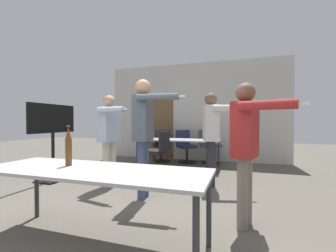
# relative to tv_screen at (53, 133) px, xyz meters

# --- Properties ---
(back_wall) EXTENTS (5.47, 0.12, 2.96)m
(back_wall) POSITION_rel_tv_screen_xyz_m (2.16, 3.28, 0.52)
(back_wall) COLOR beige
(back_wall) RESTS_ON ground_plane
(conference_table_near) EXTENTS (2.22, 0.76, 0.73)m
(conference_table_near) POSITION_rel_tv_screen_xyz_m (2.23, -1.74, -0.28)
(conference_table_near) COLOR #A8A8AD
(conference_table_near) RESTS_ON ground_plane
(conference_table_far) EXTENTS (2.08, 0.83, 0.73)m
(conference_table_far) POSITION_rel_tv_screen_xyz_m (2.04, 1.98, -0.28)
(conference_table_far) COLOR #A8A8AD
(conference_table_far) RESTS_ON ground_plane
(tv_screen) EXTENTS (0.44, 1.13, 1.52)m
(tv_screen) POSITION_rel_tv_screen_xyz_m (0.00, 0.00, 0.00)
(tv_screen) COLOR black
(tv_screen) RESTS_ON ground_plane
(person_right_polo) EXTENTS (0.74, 0.70, 1.66)m
(person_right_polo) POSITION_rel_tv_screen_xyz_m (1.26, 0.07, 0.06)
(person_right_polo) COLOR beige
(person_right_polo) RESTS_ON ground_plane
(person_center_tall) EXTENTS (0.69, 0.71, 1.61)m
(person_center_tall) POSITION_rel_tv_screen_xyz_m (3.62, -0.90, 0.03)
(person_center_tall) COLOR slate
(person_center_tall) RESTS_ON ground_plane
(person_left_plaid) EXTENTS (0.83, 0.57, 1.82)m
(person_left_plaid) POSITION_rel_tv_screen_xyz_m (2.15, -0.38, 0.18)
(person_left_plaid) COLOR #3D4C75
(person_left_plaid) RESTS_ON ground_plane
(person_near_casual) EXTENTS (0.88, 0.64, 1.70)m
(person_near_casual) POSITION_rel_tv_screen_xyz_m (3.05, 0.63, 0.08)
(person_near_casual) COLOR #28282D
(person_near_casual) RESTS_ON ground_plane
(office_chair_mid_tucked) EXTENTS (0.68, 0.69, 0.92)m
(office_chair_mid_tucked) POSITION_rel_tv_screen_xyz_m (2.05, 2.78, -0.51)
(office_chair_mid_tucked) COLOR black
(office_chair_mid_tucked) RESTS_ON ground_plane
(office_chair_side_rolled) EXTENTS (0.57, 0.52, 0.96)m
(office_chair_side_rolled) POSITION_rel_tv_screen_xyz_m (1.78, 1.15, -0.49)
(office_chair_side_rolled) COLOR black
(office_chair_side_rolled) RESTS_ON ground_plane
(office_chair_far_right) EXTENTS (0.65, 0.67, 0.94)m
(office_chair_far_right) POSITION_rel_tv_screen_xyz_m (1.37, 2.61, -0.50)
(office_chair_far_right) COLOR black
(office_chair_far_right) RESTS_ON ground_plane
(office_chair_near_pushed) EXTENTS (0.65, 0.61, 0.94)m
(office_chair_near_pushed) POSITION_rel_tv_screen_xyz_m (2.70, 2.89, -0.50)
(office_chair_near_pushed) COLOR black
(office_chair_near_pushed) RESTS_ON ground_plane
(beer_bottle) EXTENTS (0.06, 0.06, 0.41)m
(beer_bottle) POSITION_rel_tv_screen_xyz_m (1.89, -1.68, -0.03)
(beer_bottle) COLOR #563314
(beer_bottle) RESTS_ON conference_table_near
(drink_cup) EXTENTS (0.08, 0.08, 0.11)m
(drink_cup) POSITION_rel_tv_screen_xyz_m (1.52, 2.07, -0.16)
(drink_cup) COLOR #232328
(drink_cup) RESTS_ON conference_table_far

